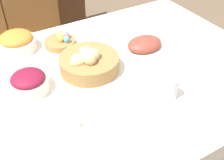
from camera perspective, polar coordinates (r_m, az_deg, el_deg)
The scene contains 13 objects.
dining_table at distance 1.63m, azimuth -0.98°, elevation -9.19°, with size 1.70×1.19×0.73m.
chair_far_center at distance 2.25m, azimuth -14.11°, elevation 9.58°, with size 0.46×0.46×0.99m.
bread_basket at distance 1.39m, azimuth -4.79°, elevation 3.67°, with size 0.30×0.30×0.13m.
egg_basket at distance 1.62m, azimuth -10.41°, elevation 7.81°, with size 0.17×0.17×0.08m.
ham_platter at distance 1.57m, azimuth 6.60°, elevation 7.07°, with size 0.31×0.22×0.07m.
carrot_bowl at distance 1.64m, azimuth -18.81°, elevation 7.43°, with size 0.21×0.21×0.10m.
beet_salad_bowl at distance 1.32m, azimuth -16.56°, elevation -0.43°, with size 0.18×0.18×0.10m.
dinner_plate at distance 1.10m, azimuth 7.17°, elevation -11.72°, with size 0.25×0.25×0.01m.
fork at distance 1.05m, azimuth 0.37°, elevation -15.05°, with size 0.02×0.20×0.00m.
knife at distance 1.17m, azimuth 13.09°, elevation -8.77°, with size 0.02×0.20×0.00m.
spoon at distance 1.19m, azimuth 14.19°, elevation -8.19°, with size 0.02×0.20×0.00m.
drinking_cup at distance 1.26m, azimuth 11.84°, elevation -1.52°, with size 0.07×0.07×0.10m.
butter_dish at distance 1.14m, azimuth -10.37°, elevation -8.91°, with size 0.13×0.08×0.03m.
Camera 1 is at (-0.52, -0.95, 1.58)m, focal length 45.00 mm.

